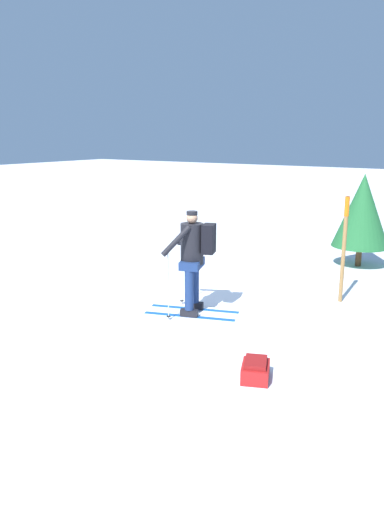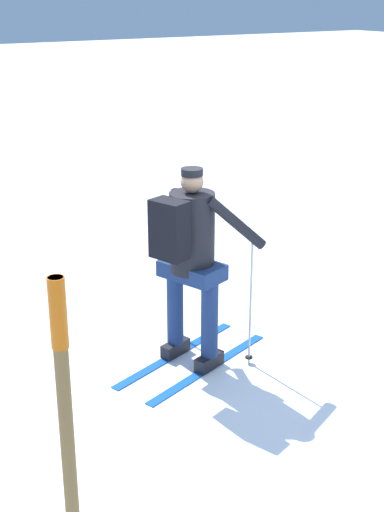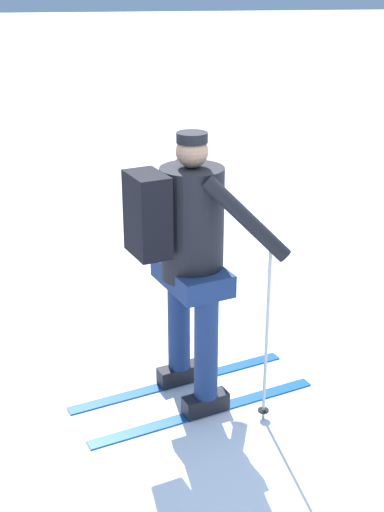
% 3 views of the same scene
% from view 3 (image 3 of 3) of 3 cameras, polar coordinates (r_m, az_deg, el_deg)
% --- Properties ---
extents(ground_plane, '(80.00, 80.00, 0.00)m').
position_cam_3_polar(ground_plane, '(4.44, 4.02, -15.04)').
color(ground_plane, white).
extents(skier, '(1.66, 1.10, 1.79)m').
position_cam_3_polar(skier, '(4.35, -0.32, 0.42)').
color(skier, '#144C9E').
rests_on(skier, ground_plane).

